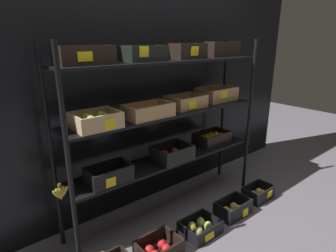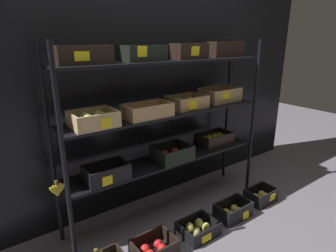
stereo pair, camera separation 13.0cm
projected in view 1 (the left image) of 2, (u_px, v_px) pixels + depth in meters
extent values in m
plane|color=slate|center=(168.00, 210.00, 2.62)|extent=(10.00, 10.00, 0.00)
cube|color=black|center=(142.00, 78.00, 2.54)|extent=(4.25, 0.12, 2.39)
cylinder|color=black|center=(69.00, 170.00, 1.71)|extent=(0.03, 0.03, 1.54)
cylinder|color=black|center=(249.00, 118.00, 2.82)|extent=(0.03, 0.03, 1.54)
cylinder|color=black|center=(51.00, 153.00, 1.96)|extent=(0.03, 0.03, 1.54)
cylinder|color=black|center=(223.00, 112.00, 3.08)|extent=(0.03, 0.03, 1.54)
cube|color=black|center=(168.00, 159.00, 2.47)|extent=(1.82, 0.31, 0.02)
cube|color=black|center=(168.00, 113.00, 2.34)|extent=(1.82, 0.31, 0.02)
cube|color=black|center=(168.00, 61.00, 2.21)|extent=(1.82, 0.31, 0.02)
cube|color=black|center=(109.00, 180.00, 2.06)|extent=(0.32, 0.20, 0.01)
cube|color=black|center=(115.00, 178.00, 1.97)|extent=(0.32, 0.02, 0.11)
cube|color=black|center=(103.00, 169.00, 2.11)|extent=(0.32, 0.02, 0.11)
cube|color=black|center=(89.00, 179.00, 1.95)|extent=(0.02, 0.17, 0.11)
cube|color=black|center=(127.00, 167.00, 2.13)|extent=(0.02, 0.17, 0.11)
sphere|color=#5F2C55|center=(99.00, 182.00, 1.97)|extent=(0.05, 0.05, 0.05)
sphere|color=#67245D|center=(107.00, 180.00, 2.01)|extent=(0.05, 0.05, 0.05)
sphere|color=#571A4D|center=(115.00, 177.00, 2.05)|extent=(0.05, 0.05, 0.05)
sphere|color=#5B2A5E|center=(122.00, 175.00, 2.08)|extent=(0.05, 0.05, 0.05)
sphere|color=#5E215A|center=(95.00, 179.00, 2.02)|extent=(0.05, 0.05, 0.05)
sphere|color=#692B5C|center=(103.00, 177.00, 2.05)|extent=(0.05, 0.05, 0.05)
sphere|color=#621E47|center=(111.00, 174.00, 2.09)|extent=(0.05, 0.05, 0.05)
sphere|color=#5E284C|center=(118.00, 172.00, 2.13)|extent=(0.05, 0.05, 0.05)
cube|color=yellow|center=(111.00, 182.00, 1.95)|extent=(0.08, 0.01, 0.07)
cube|color=black|center=(172.00, 159.00, 2.43)|extent=(0.32, 0.25, 0.01)
cube|color=black|center=(181.00, 156.00, 2.32)|extent=(0.32, 0.02, 0.12)
cube|color=black|center=(164.00, 148.00, 2.50)|extent=(0.32, 0.02, 0.12)
cube|color=black|center=(158.00, 156.00, 2.32)|extent=(0.02, 0.22, 0.12)
cube|color=black|center=(185.00, 148.00, 2.50)|extent=(0.02, 0.22, 0.12)
sphere|color=red|center=(171.00, 157.00, 2.36)|extent=(0.07, 0.07, 0.07)
sphere|color=red|center=(180.00, 154.00, 2.42)|extent=(0.07, 0.07, 0.07)
sphere|color=red|center=(165.00, 154.00, 2.42)|extent=(0.07, 0.07, 0.07)
sphere|color=red|center=(175.00, 152.00, 2.48)|extent=(0.07, 0.07, 0.07)
cube|color=black|center=(211.00, 142.00, 2.83)|extent=(0.36, 0.22, 0.01)
cube|color=black|center=(220.00, 139.00, 2.74)|extent=(0.36, 0.02, 0.10)
cube|color=black|center=(204.00, 134.00, 2.89)|extent=(0.36, 0.02, 0.10)
cube|color=black|center=(200.00, 140.00, 2.71)|extent=(0.02, 0.19, 0.10)
cube|color=black|center=(223.00, 133.00, 2.92)|extent=(0.02, 0.19, 0.10)
ellipsoid|color=yellow|center=(207.00, 141.00, 2.73)|extent=(0.06, 0.06, 0.08)
ellipsoid|color=yellow|center=(212.00, 139.00, 2.78)|extent=(0.06, 0.06, 0.08)
ellipsoid|color=yellow|center=(216.00, 138.00, 2.81)|extent=(0.06, 0.06, 0.08)
ellipsoid|color=yellow|center=(221.00, 136.00, 2.85)|extent=(0.06, 0.06, 0.08)
ellipsoid|color=yellow|center=(202.00, 139.00, 2.78)|extent=(0.06, 0.06, 0.08)
ellipsoid|color=yellow|center=(207.00, 138.00, 2.82)|extent=(0.06, 0.06, 0.08)
ellipsoid|color=yellow|center=(211.00, 136.00, 2.87)|extent=(0.06, 0.06, 0.08)
ellipsoid|color=yellow|center=(216.00, 135.00, 2.90)|extent=(0.06, 0.06, 0.08)
cube|color=tan|center=(96.00, 127.00, 1.92)|extent=(0.31, 0.25, 0.01)
cube|color=tan|center=(104.00, 123.00, 1.81)|extent=(0.31, 0.02, 0.10)
cube|color=tan|center=(88.00, 115.00, 1.99)|extent=(0.31, 0.02, 0.10)
cube|color=tan|center=(75.00, 123.00, 1.81)|extent=(0.02, 0.22, 0.10)
cube|color=tan|center=(115.00, 115.00, 1.99)|extent=(0.02, 0.22, 0.10)
ellipsoid|color=#ADC155|center=(91.00, 122.00, 1.84)|extent=(0.07, 0.07, 0.09)
ellipsoid|color=#B5B951|center=(105.00, 119.00, 1.90)|extent=(0.07, 0.07, 0.09)
ellipsoid|color=#B4C057|center=(86.00, 119.00, 1.90)|extent=(0.07, 0.07, 0.09)
ellipsoid|color=#B9BF57|center=(100.00, 117.00, 1.96)|extent=(0.07, 0.07, 0.09)
cube|color=yellow|center=(110.00, 124.00, 1.83)|extent=(0.08, 0.01, 0.07)
cube|color=tan|center=(149.00, 116.00, 2.17)|extent=(0.37, 0.22, 0.01)
cube|color=tan|center=(156.00, 112.00, 2.08)|extent=(0.37, 0.02, 0.10)
cube|color=tan|center=(141.00, 107.00, 2.23)|extent=(0.37, 0.02, 0.10)
cube|color=tan|center=(129.00, 113.00, 2.04)|extent=(0.02, 0.19, 0.10)
cube|color=tan|center=(166.00, 106.00, 2.26)|extent=(0.02, 0.19, 0.10)
sphere|color=orange|center=(140.00, 115.00, 2.07)|extent=(0.06, 0.06, 0.06)
sphere|color=orange|center=(147.00, 114.00, 2.11)|extent=(0.06, 0.06, 0.06)
sphere|color=orange|center=(155.00, 112.00, 2.15)|extent=(0.06, 0.06, 0.06)
sphere|color=orange|center=(162.00, 111.00, 2.20)|extent=(0.06, 0.06, 0.06)
sphere|color=orange|center=(135.00, 114.00, 2.11)|extent=(0.06, 0.06, 0.06)
sphere|color=orange|center=(142.00, 112.00, 2.16)|extent=(0.06, 0.06, 0.06)
sphere|color=orange|center=(150.00, 111.00, 2.20)|extent=(0.06, 0.06, 0.06)
sphere|color=orange|center=(157.00, 109.00, 2.24)|extent=(0.06, 0.06, 0.06)
cube|color=tan|center=(186.00, 107.00, 2.48)|extent=(0.33, 0.24, 0.01)
cube|color=tan|center=(195.00, 103.00, 2.39)|extent=(0.33, 0.02, 0.10)
cube|color=tan|center=(178.00, 99.00, 2.55)|extent=(0.33, 0.02, 0.10)
cube|color=tan|center=(172.00, 103.00, 2.37)|extent=(0.02, 0.20, 0.10)
cube|color=tan|center=(199.00, 98.00, 2.56)|extent=(0.02, 0.20, 0.10)
sphere|color=#89BB33|center=(184.00, 103.00, 2.41)|extent=(0.07, 0.07, 0.07)
sphere|color=#88B332|center=(193.00, 102.00, 2.48)|extent=(0.07, 0.07, 0.07)
sphere|color=#91B839|center=(178.00, 102.00, 2.46)|extent=(0.07, 0.07, 0.07)
sphere|color=#80C239|center=(188.00, 100.00, 2.53)|extent=(0.07, 0.07, 0.07)
cube|color=yellow|center=(192.00, 105.00, 2.36)|extent=(0.09, 0.01, 0.07)
cube|color=tan|center=(216.00, 100.00, 2.77)|extent=(0.38, 0.25, 0.01)
cube|color=tan|center=(226.00, 95.00, 2.67)|extent=(0.38, 0.02, 0.12)
cube|color=tan|center=(208.00, 92.00, 2.84)|extent=(0.38, 0.02, 0.12)
cube|color=tan|center=(204.00, 95.00, 2.64)|extent=(0.02, 0.22, 0.12)
cube|color=tan|center=(228.00, 91.00, 2.86)|extent=(0.02, 0.22, 0.12)
sphere|color=orange|center=(213.00, 97.00, 2.68)|extent=(0.07, 0.07, 0.07)
sphere|color=orange|center=(219.00, 96.00, 2.73)|extent=(0.07, 0.07, 0.07)
sphere|color=orange|center=(225.00, 95.00, 2.79)|extent=(0.07, 0.07, 0.07)
sphere|color=orange|center=(207.00, 96.00, 2.73)|extent=(0.07, 0.07, 0.07)
sphere|color=orange|center=(214.00, 95.00, 2.78)|extent=(0.07, 0.07, 0.07)
sphere|color=orange|center=(220.00, 94.00, 2.84)|extent=(0.07, 0.07, 0.07)
cube|color=yellow|center=(224.00, 95.00, 2.63)|extent=(0.10, 0.01, 0.07)
cube|color=black|center=(85.00, 63.00, 1.82)|extent=(0.37, 0.21, 0.01)
cube|color=black|center=(90.00, 55.00, 1.73)|extent=(0.37, 0.02, 0.11)
cube|color=black|center=(78.00, 53.00, 1.87)|extent=(0.37, 0.02, 0.11)
cube|color=black|center=(57.00, 55.00, 1.70)|extent=(0.02, 0.18, 0.11)
cube|color=black|center=(108.00, 53.00, 1.91)|extent=(0.02, 0.18, 0.11)
sphere|color=gold|center=(72.00, 58.00, 1.73)|extent=(0.07, 0.07, 0.07)
sphere|color=#D0C64F|center=(86.00, 57.00, 1.80)|extent=(0.07, 0.07, 0.07)
sphere|color=#DDC843|center=(98.00, 57.00, 1.84)|extent=(0.07, 0.07, 0.07)
sphere|color=gold|center=(70.00, 57.00, 1.77)|extent=(0.07, 0.07, 0.07)
sphere|color=gold|center=(82.00, 57.00, 1.83)|extent=(0.07, 0.07, 0.07)
sphere|color=gold|center=(96.00, 56.00, 1.88)|extent=(0.07, 0.07, 0.07)
cube|color=yellow|center=(85.00, 57.00, 1.70)|extent=(0.10, 0.01, 0.06)
cube|color=black|center=(142.00, 60.00, 2.10)|extent=(0.32, 0.24, 0.01)
cube|color=black|center=(151.00, 53.00, 2.00)|extent=(0.32, 0.02, 0.10)
cube|color=black|center=(134.00, 52.00, 2.17)|extent=(0.32, 0.02, 0.10)
cube|color=black|center=(124.00, 53.00, 1.99)|extent=(0.02, 0.21, 0.10)
cube|color=black|center=(158.00, 52.00, 2.18)|extent=(0.02, 0.21, 0.10)
ellipsoid|color=brown|center=(135.00, 55.00, 2.00)|extent=(0.05, 0.05, 0.07)
ellipsoid|color=brown|center=(142.00, 55.00, 2.04)|extent=(0.05, 0.05, 0.07)
ellipsoid|color=brown|center=(148.00, 55.00, 2.08)|extent=(0.05, 0.05, 0.07)
ellipsoid|color=brown|center=(155.00, 55.00, 2.12)|extent=(0.05, 0.05, 0.07)
ellipsoid|color=brown|center=(129.00, 55.00, 2.07)|extent=(0.05, 0.05, 0.07)
ellipsoid|color=brown|center=(136.00, 55.00, 2.10)|extent=(0.05, 0.05, 0.07)
ellipsoid|color=brown|center=(142.00, 55.00, 2.13)|extent=(0.05, 0.05, 0.07)
ellipsoid|color=brown|center=(148.00, 54.00, 2.17)|extent=(0.05, 0.05, 0.07)
cube|color=yellow|center=(144.00, 52.00, 1.95)|extent=(0.08, 0.01, 0.07)
cube|color=black|center=(186.00, 58.00, 2.35)|extent=(0.31, 0.21, 0.01)
cube|color=black|center=(194.00, 51.00, 2.26)|extent=(0.31, 0.02, 0.12)
cube|color=black|center=(179.00, 50.00, 2.40)|extent=(0.31, 0.02, 0.12)
cube|color=black|center=(173.00, 51.00, 2.24)|extent=(0.02, 0.17, 0.12)
cube|color=black|center=(199.00, 50.00, 2.42)|extent=(0.02, 0.17, 0.12)
sphere|color=#622F4C|center=(181.00, 55.00, 2.27)|extent=(0.05, 0.05, 0.05)
sphere|color=#591B4D|center=(186.00, 55.00, 2.30)|extent=(0.05, 0.05, 0.05)
sphere|color=#6C1A4D|center=(191.00, 54.00, 2.33)|extent=(0.05, 0.05, 0.05)
sphere|color=#622C55|center=(196.00, 54.00, 2.37)|extent=(0.05, 0.05, 0.05)
sphere|color=#68235E|center=(177.00, 55.00, 2.31)|extent=(0.05, 0.05, 0.05)
sphere|color=#601F4B|center=(181.00, 54.00, 2.35)|extent=(0.05, 0.05, 0.05)
sphere|color=#641D4D|center=(186.00, 54.00, 2.38)|extent=(0.05, 0.05, 0.05)
sphere|color=#611B54|center=(191.00, 54.00, 2.41)|extent=(0.05, 0.05, 0.05)
cube|color=yellow|center=(195.00, 51.00, 2.25)|extent=(0.08, 0.01, 0.08)
cube|color=black|center=(219.00, 56.00, 2.65)|extent=(0.38, 0.20, 0.01)
cube|color=black|center=(227.00, 49.00, 2.56)|extent=(0.38, 0.02, 0.13)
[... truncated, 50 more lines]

